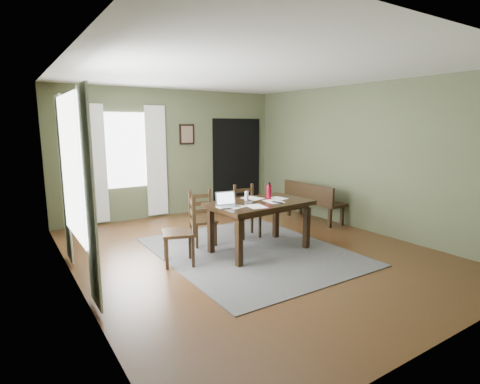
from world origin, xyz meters
TOP-DOWN VIEW (x-y plane):
  - ground at (0.00, 0.00)m, footprint 5.00×6.00m
  - room_shell at (0.00, 0.00)m, footprint 5.02×6.02m
  - rug at (0.00, 0.00)m, footprint 2.60×3.20m
  - dining_table at (0.14, -0.04)m, footprint 1.61×1.03m
  - chair_end at (-1.11, 0.08)m, footprint 0.56×0.56m
  - chair_back_left at (-0.45, 0.74)m, footprint 0.46×0.46m
  - chair_back_right at (0.41, 0.72)m, footprint 0.45×0.45m
  - bench at (2.15, 0.89)m, footprint 0.45×1.39m
  - laptop at (-0.45, -0.05)m, footprint 0.34×0.28m
  - computer_mouse at (-0.05, -0.07)m, footprint 0.08×0.10m
  - tv_remote at (0.31, -0.26)m, footprint 0.09×0.17m
  - drinking_glass at (0.05, 0.18)m, footprint 0.07×0.07m
  - water_bottle at (0.39, 0.06)m, footprint 0.09×0.09m
  - paper_a at (-0.38, -0.11)m, footprint 0.33×0.37m
  - paper_b at (0.33, -0.15)m, footprint 0.28×0.34m
  - paper_c at (0.20, 0.24)m, footprint 0.31×0.37m
  - paper_d at (0.55, 0.01)m, footprint 0.25×0.30m
  - paper_e at (-0.10, -0.29)m, footprint 0.28×0.33m
  - window_left at (-2.47, 0.20)m, footprint 0.01×1.30m
  - window_back at (-1.00, 2.97)m, footprint 1.00×0.01m
  - curtain_left_near at (-2.44, -0.62)m, footprint 0.03×0.48m
  - curtain_left_far at (-2.44, 1.02)m, footprint 0.03×0.48m
  - curtain_back_left at (-1.62, 2.94)m, footprint 0.44×0.03m
  - curtain_back_right at (-0.38, 2.94)m, footprint 0.44×0.03m
  - framed_picture at (0.35, 2.97)m, footprint 0.34×0.03m
  - doorway_back at (1.65, 2.97)m, footprint 1.30×0.03m

SIDE VIEW (x-z plane):
  - ground at x=0.00m, z-range -0.01..0.00m
  - rug at x=0.00m, z-range 0.00..0.01m
  - chair_back_left at x=-0.45m, z-range -0.01..0.88m
  - chair_back_right at x=0.41m, z-range -0.01..0.90m
  - bench at x=2.15m, z-range 0.08..0.86m
  - chair_end at x=-1.11m, z-range -0.01..1.00m
  - dining_table at x=0.14m, z-range 0.30..1.08m
  - paper_d at x=0.55m, z-range 0.79..0.79m
  - paper_e at x=-0.10m, z-range 0.79..0.79m
  - paper_b at x=0.33m, z-range 0.79..0.79m
  - paper_a at x=-0.38m, z-range 0.79..0.79m
  - paper_c at x=0.20m, z-range 0.79..0.79m
  - tv_remote at x=0.31m, z-range 0.79..0.80m
  - computer_mouse at x=-0.05m, z-range 0.79..0.81m
  - laptop at x=-0.45m, z-range 0.73..0.95m
  - drinking_glass at x=0.05m, z-range 0.79..0.92m
  - water_bottle at x=0.39m, z-range 0.77..1.04m
  - doorway_back at x=1.65m, z-range 0.00..2.10m
  - curtain_left_near at x=-2.44m, z-range 0.05..2.35m
  - curtain_left_far at x=-2.44m, z-range 0.05..2.35m
  - curtain_back_left at x=-1.62m, z-range 0.05..2.35m
  - curtain_back_right at x=-0.38m, z-range 0.05..2.35m
  - window_left at x=-2.47m, z-range 0.60..2.30m
  - window_back at x=-1.00m, z-range 0.70..2.20m
  - framed_picture at x=0.35m, z-range 1.53..1.97m
  - room_shell at x=0.00m, z-range 0.45..3.16m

